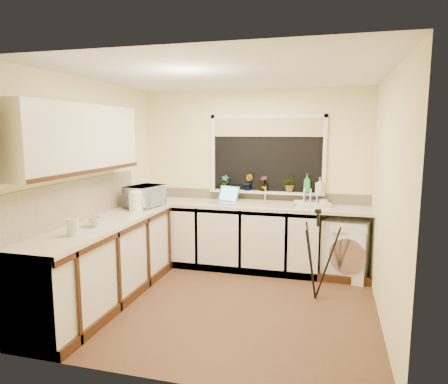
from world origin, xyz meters
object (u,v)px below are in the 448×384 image
(dish_rack, at_px, (312,204))
(steel_jar, at_px, (92,221))
(laptop, at_px, (225,199))
(plant_a, at_px, (225,182))
(plant_b, at_px, (248,182))
(cup_left, at_px, (95,222))
(kettle, at_px, (136,202))
(microwave, at_px, (145,196))
(cup_back, at_px, (323,203))
(plant_c, at_px, (263,183))
(soap_bottle_green, at_px, (307,183))
(washing_machine, at_px, (347,248))
(tripod, at_px, (317,255))
(glass_jug, at_px, (73,227))
(soap_bottle_clear, at_px, (320,185))

(dish_rack, bearing_deg, steel_jar, -162.97)
(laptop, relative_size, plant_a, 1.96)
(plant_b, distance_m, cup_left, 2.29)
(kettle, distance_m, cup_left, 0.90)
(dish_rack, height_order, plant_a, plant_a)
(laptop, relative_size, dish_rack, 1.01)
(plant_a, bearing_deg, microwave, -139.67)
(plant_b, relative_size, cup_back, 1.91)
(plant_c, bearing_deg, plant_a, -177.10)
(soap_bottle_green, bearing_deg, laptop, -169.16)
(microwave, distance_m, cup_back, 2.32)
(washing_machine, relative_size, cup_back, 6.12)
(steel_jar, distance_m, cup_back, 2.86)
(washing_machine, height_order, steel_jar, steel_jar)
(washing_machine, xyz_separation_m, steel_jar, (-2.62, -1.66, 0.57))
(plant_c, bearing_deg, cup_back, -13.79)
(steel_jar, xyz_separation_m, cup_left, (0.07, -0.05, -0.00))
(plant_c, bearing_deg, cup_left, -125.92)
(washing_machine, xyz_separation_m, laptop, (-1.62, 0.00, 0.58))
(dish_rack, distance_m, tripod, 0.96)
(plant_a, bearing_deg, tripod, -37.60)
(kettle, relative_size, microwave, 0.46)
(laptop, xyz_separation_m, steel_jar, (-1.00, -1.66, -0.01))
(cup_left, bearing_deg, dish_rack, 40.15)
(washing_machine, bearing_deg, steel_jar, -133.78)
(tripod, height_order, plant_b, plant_b)
(soap_bottle_green, bearing_deg, kettle, -152.96)
(dish_rack, height_order, tripod, tripod)
(tripod, xyz_separation_m, cup_back, (0.03, 0.85, 0.44))
(plant_b, height_order, plant_c, plant_b)
(soap_bottle_green, bearing_deg, dish_rack, -62.54)
(plant_c, bearing_deg, microwave, -151.31)
(washing_machine, relative_size, glass_jug, 4.66)
(microwave, bearing_deg, dish_rack, -61.76)
(plant_a, bearing_deg, kettle, -130.29)
(steel_jar, bearing_deg, washing_machine, 32.39)
(laptop, distance_m, cup_left, 1.95)
(glass_jug, bearing_deg, tripod, 29.60)
(washing_machine, distance_m, laptop, 1.72)
(cup_back, bearing_deg, dish_rack, 174.48)
(plant_b, bearing_deg, laptop, -141.19)
(kettle, xyz_separation_m, plant_a, (0.87, 1.03, 0.14))
(laptop, height_order, plant_a, plant_a)
(plant_a, xyz_separation_m, cup_back, (1.35, -0.17, -0.21))
(steel_jar, distance_m, soap_bottle_green, 2.81)
(washing_machine, relative_size, plant_b, 3.20)
(glass_jug, bearing_deg, laptop, 65.56)
(plant_c, xyz_separation_m, soap_bottle_clear, (0.76, -0.00, -0.00))
(laptop, bearing_deg, washing_machine, 22.27)
(soap_bottle_clear, height_order, cup_left, soap_bottle_clear)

